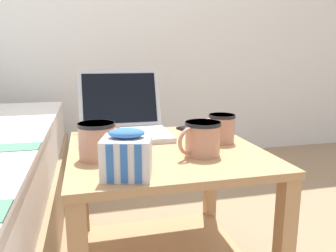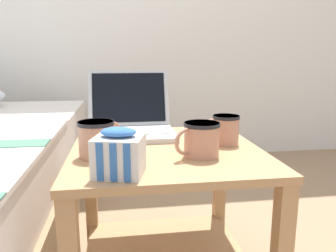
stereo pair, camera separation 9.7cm
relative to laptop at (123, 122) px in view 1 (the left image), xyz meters
The scene contains 7 objects.
bedside_table 0.33m from the laptop, 63.05° to the right, with size 0.59×0.60×0.53m.
laptop is the anchor object (origin of this frame).
mug_front_left 0.36m from the laptop, 58.07° to the right, with size 0.14×0.10×0.10m.
mug_front_right 0.35m from the laptop, 31.87° to the right, with size 0.13×0.09×0.10m.
mug_mid_center 0.29m from the laptop, 110.84° to the right, with size 0.13×0.12×0.10m.
snack_bag 0.43m from the laptop, 95.40° to the right, with size 0.14×0.13×0.12m.
cell_phone 0.27m from the laptop, ahead, with size 0.11×0.16×0.01m.
Camera 1 is at (-0.23, -0.97, 0.81)m, focal length 35.00 mm.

